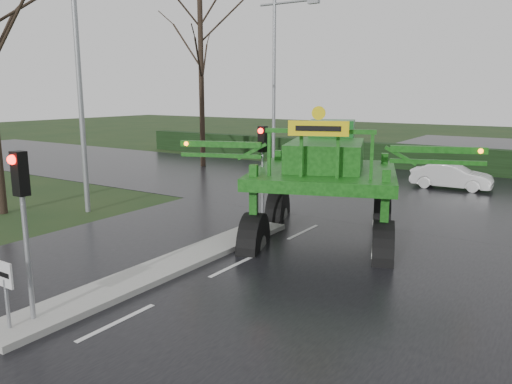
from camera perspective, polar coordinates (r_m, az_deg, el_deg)
The scene contains 13 objects.
ground at distance 10.85m, azimuth -15.57°, elevation -14.25°, with size 140.00×140.00×0.00m, color black.
road_main at distance 18.54m, azimuth 8.33°, elevation -3.18°, with size 14.00×80.00×0.02m, color black.
road_cross at distance 23.98m, azimuth 14.44°, elevation -0.10°, with size 80.00×12.00×0.02m, color black.
median_island at distance 13.60m, azimuth -9.65°, elevation -8.26°, with size 1.20×10.00×0.16m, color gray.
hedge_row at distance 31.46m, azimuth 19.31°, elevation 3.64°, with size 44.00×0.90×1.50m, color black.
keep_left_sign at distance 10.66m, azimuth -26.74°, elevation -9.38°, with size 0.50×0.07×1.35m.
traffic_signal_near at distance 10.49m, azimuth -25.17°, elevation -0.84°, with size 0.26×0.33×3.52m.
traffic_signal_mid at distance 16.50m, azimuth 0.75°, elevation 4.30°, with size 0.26×0.33×3.52m.
street_light_left_near at distance 20.01m, azimuth -19.19°, elevation 14.68°, with size 3.85×0.30×10.00m.
street_light_left_far at distance 30.68m, azimuth 2.58°, elevation 13.89°, with size 3.85×0.30×10.00m.
tree_left_far at distance 31.60m, azimuth -6.34°, elevation 15.86°, with size 7.70×7.70×13.26m.
crop_sprayer at distance 14.88m, azimuth -0.04°, elevation 3.19°, with size 8.96×7.02×5.29m.
white_sedan at distance 26.01m, azimuth 21.32°, elevation 0.33°, with size 1.30×3.72×1.22m, color silver.
Camera 1 is at (7.53, -6.30, 4.60)m, focal length 35.00 mm.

